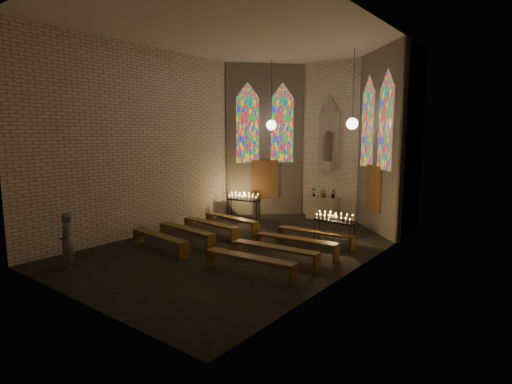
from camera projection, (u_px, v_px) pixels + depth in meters
floor at (247, 245)px, 13.79m from camera, size 12.00×12.00×0.00m
room at (299, 136)px, 15.90m from camera, size 8.22×12.43×7.00m
altar at (323, 208)px, 17.99m from camera, size 1.40×0.60×1.00m
flower_vase_left at (314, 192)px, 18.09m from camera, size 0.24×0.18×0.40m
flower_vase_center at (324, 193)px, 17.77m from camera, size 0.44×0.40×0.41m
flower_vase_right at (334, 194)px, 17.52m from camera, size 0.26×0.23×0.41m
aisle_flower_pot at (281, 228)px, 15.44m from camera, size 0.26×0.26×0.38m
votive_stand_left at (243, 198)px, 17.79m from camera, size 1.59×0.62×1.14m
votive_stand_right at (334, 219)px, 13.58m from camera, size 1.51×0.49×1.09m
pew_left_0 at (231, 219)px, 15.95m from camera, size 2.76×0.66×0.53m
pew_right_0 at (315, 234)px, 13.65m from camera, size 2.76×0.66×0.53m
pew_left_1 at (210, 225)px, 15.00m from camera, size 2.76×0.66×0.53m
pew_right_1 at (296, 241)px, 12.71m from camera, size 2.76×0.66×0.53m
pew_left_2 at (187, 231)px, 14.06m from camera, size 2.76×0.66×0.53m
pew_right_2 at (275, 250)px, 11.77m from camera, size 2.76×0.66×0.53m
pew_left_3 at (159, 238)px, 13.12m from camera, size 2.76×0.66×0.53m
pew_right_3 at (250, 260)px, 10.83m from camera, size 2.76×0.66×0.53m
visitor at (67, 242)px, 11.21m from camera, size 0.68×0.55×1.62m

